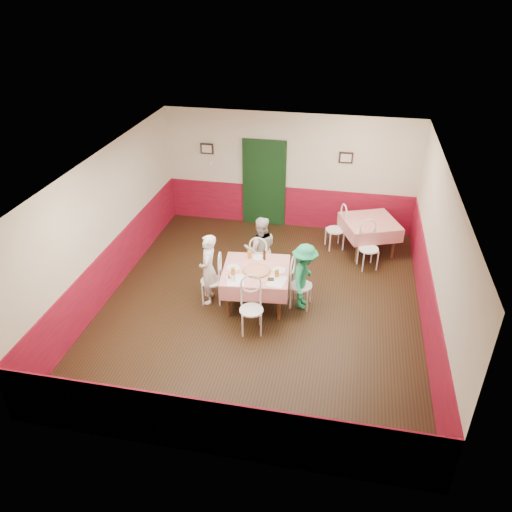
% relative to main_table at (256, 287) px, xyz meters
% --- Properties ---
extents(floor, '(7.00, 7.00, 0.00)m').
position_rel_main_table_xyz_m(floor, '(0.12, -0.02, -0.38)').
color(floor, black).
rests_on(floor, ground).
extents(ceiling, '(7.00, 7.00, 0.00)m').
position_rel_main_table_xyz_m(ceiling, '(0.12, -0.02, 2.42)').
color(ceiling, white).
rests_on(ceiling, back_wall).
extents(back_wall, '(6.00, 0.10, 2.80)m').
position_rel_main_table_xyz_m(back_wall, '(0.12, 3.48, 1.02)').
color(back_wall, beige).
rests_on(back_wall, ground).
extents(front_wall, '(6.00, 0.10, 2.80)m').
position_rel_main_table_xyz_m(front_wall, '(0.12, -3.52, 1.02)').
color(front_wall, beige).
rests_on(front_wall, ground).
extents(left_wall, '(0.10, 7.00, 2.80)m').
position_rel_main_table_xyz_m(left_wall, '(-2.88, -0.02, 1.02)').
color(left_wall, beige).
rests_on(left_wall, ground).
extents(right_wall, '(0.10, 7.00, 2.80)m').
position_rel_main_table_xyz_m(right_wall, '(3.12, -0.02, 1.02)').
color(right_wall, beige).
rests_on(right_wall, ground).
extents(wainscot_back, '(6.00, 0.03, 1.00)m').
position_rel_main_table_xyz_m(wainscot_back, '(0.12, 3.46, 0.12)').
color(wainscot_back, maroon).
rests_on(wainscot_back, ground).
extents(wainscot_front, '(6.00, 0.03, 1.00)m').
position_rel_main_table_xyz_m(wainscot_front, '(0.12, -3.51, 0.12)').
color(wainscot_front, maroon).
rests_on(wainscot_front, ground).
extents(wainscot_left, '(0.03, 7.00, 1.00)m').
position_rel_main_table_xyz_m(wainscot_left, '(-2.87, -0.02, 0.12)').
color(wainscot_left, maroon).
rests_on(wainscot_left, ground).
extents(wainscot_right, '(0.03, 7.00, 1.00)m').
position_rel_main_table_xyz_m(wainscot_right, '(3.10, -0.02, 0.12)').
color(wainscot_right, maroon).
rests_on(wainscot_right, ground).
extents(door, '(0.96, 0.06, 2.10)m').
position_rel_main_table_xyz_m(door, '(-0.48, 3.43, 0.68)').
color(door, black).
rests_on(door, ground).
extents(picture_left, '(0.32, 0.03, 0.26)m').
position_rel_main_table_xyz_m(picture_left, '(-1.88, 3.43, 1.48)').
color(picture_left, black).
rests_on(picture_left, back_wall).
extents(picture_right, '(0.32, 0.03, 0.26)m').
position_rel_main_table_xyz_m(picture_right, '(1.42, 3.43, 1.48)').
color(picture_right, black).
rests_on(picture_right, back_wall).
extents(thermostat, '(0.10, 0.03, 0.10)m').
position_rel_main_table_xyz_m(thermostat, '(-1.78, 3.43, 1.12)').
color(thermostat, white).
rests_on(thermostat, back_wall).
extents(main_table, '(1.34, 1.34, 0.77)m').
position_rel_main_table_xyz_m(main_table, '(0.00, 0.00, 0.00)').
color(main_table, red).
rests_on(main_table, ground).
extents(second_table, '(1.46, 1.46, 0.77)m').
position_rel_main_table_xyz_m(second_table, '(2.09, 2.51, 0.00)').
color(second_table, red).
rests_on(second_table, ground).
extents(chair_left, '(0.48, 0.48, 0.90)m').
position_rel_main_table_xyz_m(chair_left, '(-0.85, -0.09, 0.08)').
color(chair_left, white).
rests_on(chair_left, ground).
extents(chair_right, '(0.45, 0.45, 0.90)m').
position_rel_main_table_xyz_m(chair_right, '(0.85, 0.09, 0.08)').
color(chair_right, white).
rests_on(chair_right, ground).
extents(chair_far, '(0.43, 0.43, 0.90)m').
position_rel_main_table_xyz_m(chair_far, '(-0.09, 0.85, 0.08)').
color(chair_far, white).
rests_on(chair_far, ground).
extents(chair_near, '(0.51, 0.51, 0.90)m').
position_rel_main_table_xyz_m(chair_near, '(0.09, -0.85, 0.08)').
color(chair_near, white).
rests_on(chair_near, ground).
extents(chair_second_a, '(0.55, 0.55, 0.90)m').
position_rel_main_table_xyz_m(chair_second_a, '(1.34, 2.51, 0.08)').
color(chair_second_a, white).
rests_on(chair_second_a, ground).
extents(chair_second_b, '(0.55, 0.55, 0.90)m').
position_rel_main_table_xyz_m(chair_second_b, '(2.09, 1.76, 0.08)').
color(chair_second_b, white).
rests_on(chair_second_b, ground).
extents(pizza, '(0.54, 0.54, 0.03)m').
position_rel_main_table_xyz_m(pizza, '(0.02, -0.06, 0.40)').
color(pizza, '#B74723').
rests_on(pizza, main_table).
extents(plate_left, '(0.27, 0.27, 0.01)m').
position_rel_main_table_xyz_m(plate_left, '(-0.43, -0.03, 0.39)').
color(plate_left, white).
rests_on(plate_left, main_table).
extents(plate_right, '(0.27, 0.27, 0.01)m').
position_rel_main_table_xyz_m(plate_right, '(0.43, 0.04, 0.39)').
color(plate_right, white).
rests_on(plate_right, main_table).
extents(plate_far, '(0.27, 0.27, 0.01)m').
position_rel_main_table_xyz_m(plate_far, '(-0.03, 0.42, 0.39)').
color(plate_far, white).
rests_on(plate_far, main_table).
extents(glass_a, '(0.09, 0.09, 0.14)m').
position_rel_main_table_xyz_m(glass_a, '(-0.37, -0.27, 0.46)').
color(glass_a, '#BF7219').
rests_on(glass_a, main_table).
extents(glass_b, '(0.08, 0.08, 0.14)m').
position_rel_main_table_xyz_m(glass_b, '(0.42, -0.16, 0.46)').
color(glass_b, '#BF7219').
rests_on(glass_b, main_table).
extents(glass_c, '(0.09, 0.09, 0.15)m').
position_rel_main_table_xyz_m(glass_c, '(-0.20, 0.38, 0.46)').
color(glass_c, '#BF7219').
rests_on(glass_c, main_table).
extents(beer_bottle, '(0.06, 0.06, 0.21)m').
position_rel_main_table_xyz_m(beer_bottle, '(0.08, 0.39, 0.49)').
color(beer_bottle, '#381C0A').
rests_on(beer_bottle, main_table).
extents(shaker_a, '(0.04, 0.04, 0.09)m').
position_rel_main_table_xyz_m(shaker_a, '(-0.36, -0.48, 0.43)').
color(shaker_a, silver).
rests_on(shaker_a, main_table).
extents(shaker_b, '(0.04, 0.04, 0.09)m').
position_rel_main_table_xyz_m(shaker_b, '(-0.31, -0.46, 0.43)').
color(shaker_b, silver).
rests_on(shaker_b, main_table).
extents(shaker_c, '(0.04, 0.04, 0.09)m').
position_rel_main_table_xyz_m(shaker_c, '(-0.42, -0.41, 0.43)').
color(shaker_c, '#B23319').
rests_on(shaker_c, main_table).
extents(menu_left, '(0.39, 0.46, 0.00)m').
position_rel_main_table_xyz_m(menu_left, '(-0.29, -0.43, 0.39)').
color(menu_left, white).
rests_on(menu_left, main_table).
extents(menu_right, '(0.34, 0.43, 0.00)m').
position_rel_main_table_xyz_m(menu_right, '(0.44, -0.32, 0.39)').
color(menu_right, white).
rests_on(menu_right, main_table).
extents(wallet, '(0.12, 0.10, 0.02)m').
position_rel_main_table_xyz_m(wallet, '(0.33, -0.30, 0.40)').
color(wallet, black).
rests_on(wallet, main_table).
extents(diner_left, '(0.40, 0.55, 1.42)m').
position_rel_main_table_xyz_m(diner_left, '(-0.90, -0.09, 0.33)').
color(diner_left, gray).
rests_on(diner_left, ground).
extents(diner_far, '(0.79, 0.68, 1.39)m').
position_rel_main_table_xyz_m(diner_far, '(-0.09, 0.90, 0.32)').
color(diner_far, gray).
rests_on(diner_far, ground).
extents(diner_right, '(0.57, 0.89, 1.32)m').
position_rel_main_table_xyz_m(diner_right, '(0.90, 0.09, 0.28)').
color(diner_right, gray).
rests_on(diner_right, ground).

